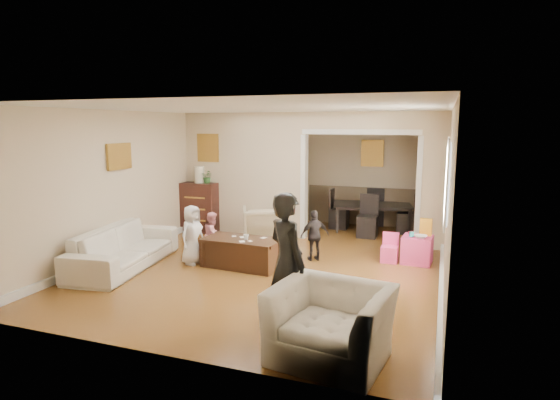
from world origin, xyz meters
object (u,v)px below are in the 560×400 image
at_px(dining_table, 372,217).
at_px(dresser, 200,207).
at_px(table_lamp, 199,175).
at_px(coffee_table, 242,252).
at_px(armchair_front, 331,323).
at_px(adult_person, 287,262).
at_px(cyan_cup, 412,234).
at_px(coffee_cup, 246,237).
at_px(child_kneel_a, 192,235).
at_px(sofa, 124,247).
at_px(child_toddler, 315,235).
at_px(child_kneel_b, 213,235).
at_px(armchair_back, 263,225).
at_px(play_table, 417,250).

bearing_deg(dining_table, dresser, -171.24).
distance_m(table_lamp, coffee_table, 2.98).
height_order(armchair_front, adult_person, adult_person).
height_order(dresser, cyan_cup, dresser).
bearing_deg(coffee_cup, cyan_cup, 24.93).
bearing_deg(cyan_cup, dining_table, 113.83).
relative_size(table_lamp, child_kneel_a, 0.36).
distance_m(sofa, child_toddler, 3.22).
bearing_deg(child_kneel_a, dining_table, -20.72).
height_order(child_kneel_b, child_toddler, child_toddler).
height_order(child_kneel_a, child_kneel_b, child_kneel_a).
distance_m(cyan_cup, adult_person, 3.37).
xyz_separation_m(dresser, child_toddler, (2.97, -1.28, -0.10)).
height_order(dining_table, adult_person, adult_person).
xyz_separation_m(dining_table, child_toddler, (-0.60, -2.64, 0.14)).
bearing_deg(dining_table, cyan_cup, -78.24).
relative_size(armchair_back, table_lamp, 2.23).
distance_m(sofa, coffee_table, 1.96).
height_order(sofa, dresser, dresser).
bearing_deg(adult_person, child_kneel_a, 0.03).
distance_m(sofa, cyan_cup, 4.84).
height_order(armchair_front, play_table, armchair_front).
bearing_deg(cyan_cup, play_table, 26.57).
xyz_separation_m(coffee_table, child_kneel_a, (-0.85, -0.15, 0.27)).
distance_m(coffee_table, child_kneel_a, 0.90).
height_order(sofa, cyan_cup, sofa).
bearing_deg(table_lamp, coffee_table, -46.55).
bearing_deg(child_kneel_b, armchair_front, -150.39).
bearing_deg(dresser, adult_person, -49.93).
bearing_deg(child_toddler, adult_person, 63.31).
distance_m(coffee_table, cyan_cup, 2.89).
xyz_separation_m(armchair_front, cyan_cup, (0.54, 3.64, 0.14)).
height_order(armchair_back, child_kneel_a, child_kneel_a).
bearing_deg(armchair_back, play_table, 148.18).
bearing_deg(child_toddler, child_kneel_b, -21.04).
distance_m(table_lamp, adult_person, 5.30).
relative_size(armchair_front, play_table, 2.35).
bearing_deg(cyan_cup, child_kneel_b, -166.01).
bearing_deg(child_kneel_a, coffee_table, -65.46).
distance_m(armchair_front, coffee_table, 3.28).
xyz_separation_m(armchair_back, coffee_cup, (0.35, -1.63, 0.16)).
distance_m(dining_table, child_toddler, 2.71).
relative_size(dining_table, child_kneel_b, 2.06).
bearing_deg(play_table, child_kneel_a, -159.65).
bearing_deg(child_kneel_b, child_kneel_a, 146.10).
relative_size(adult_person, child_toddler, 1.81).
distance_m(dresser, coffee_cup, 2.90).
height_order(table_lamp, cyan_cup, table_lamp).
distance_m(child_kneel_b, child_toddler, 1.81).
bearing_deg(sofa, coffee_table, -77.35).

